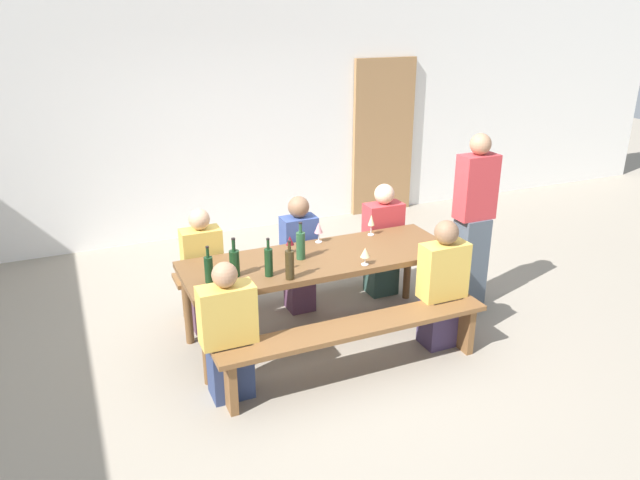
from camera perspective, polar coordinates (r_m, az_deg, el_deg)
The scene contains 21 objects.
ground_plane at distance 5.43m, azimuth 0.00°, elevation -8.89°, with size 24.00×24.00×0.00m, color gray.
back_wall at distance 7.64m, azimuth -9.30°, elevation 12.44°, with size 14.00×0.20×3.20m, color white.
wooden_door at distance 8.42m, azimuth 5.98°, elevation 9.59°, with size 0.90×0.06×2.10m, color #9E7247.
tasting_table at distance 5.13m, azimuth 0.00°, elevation -2.34°, with size 2.32×0.78×0.75m.
bench_near at distance 4.71m, azimuth 3.41°, elevation -8.92°, with size 2.22×0.30×0.45m.
bench_far at distance 5.84m, azimuth -2.72°, elevation -2.70°, with size 2.22×0.30×0.45m.
wine_bottle_0 at distance 4.67m, azimuth -10.43°, elevation -2.69°, with size 0.07×0.07×0.29m.
wine_bottle_1 at distance 4.65m, azimuth -2.87°, elevation -2.28°, with size 0.07×0.07×0.32m.
wine_bottle_2 at distance 4.71m, azimuth -4.86°, elevation -2.04°, with size 0.07×0.07×0.31m.
wine_bottle_3 at distance 5.01m, azimuth -1.83°, elevation -0.47°, with size 0.08×0.08×0.32m.
wine_bottle_4 at distance 4.74m, azimuth -8.05°, elevation -2.10°, with size 0.08×0.08×0.32m.
wine_glass_0 at distance 5.13m, azimuth -2.84°, elevation -0.11°, with size 0.07×0.07×0.16m.
wine_glass_1 at distance 5.36m, azimuth -0.14°, elevation 1.12°, with size 0.08×0.08×0.19m.
wine_glass_2 at distance 4.92m, azimuth 4.27°, elevation -1.22°, with size 0.08×0.08×0.15m.
wine_glass_3 at distance 5.56m, azimuth 4.86°, elevation 1.80°, with size 0.06×0.06×0.19m.
seated_guest_near_0 at distance 4.47m, azimuth -8.62°, elevation -8.88°, with size 0.40×0.24×1.07m.
seated_guest_near_1 at distance 5.16m, azimuth 11.42°, elevation -4.42°, with size 0.39×0.24×1.12m.
seated_guest_far_0 at distance 5.41m, azimuth -10.93°, elevation -3.09°, with size 0.34×0.24×1.12m.
seated_guest_far_1 at distance 5.65m, azimuth -1.97°, elevation -1.55°, with size 0.32×0.24×1.12m.
seated_guest_far_2 at distance 6.01m, azimuth 5.90°, elevation -0.25°, with size 0.37×0.24×1.14m.
standing_host at distance 5.81m, azimuth 14.18°, elevation 1.36°, with size 0.35×0.24×1.68m.
Camera 1 is at (-1.89, -4.31, 2.72)m, focal length 33.99 mm.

